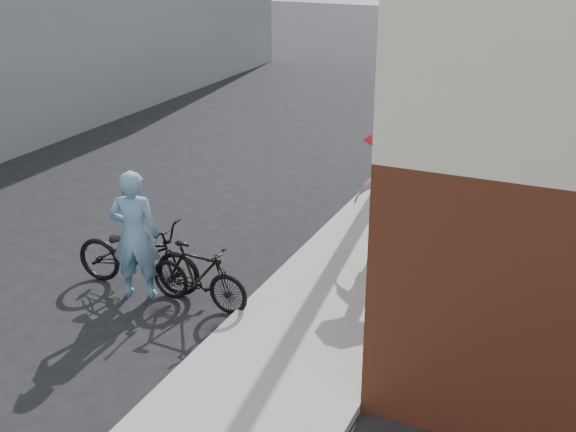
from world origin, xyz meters
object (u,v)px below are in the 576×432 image
Objects in this scene: bike_left at (138,255)px; planter at (425,264)px; officer at (135,235)px; kimono_woman at (385,203)px; bike_right at (198,276)px; utility_pole at (398,15)px.

bike_left is 4.46m from planter.
bike_left is at bearing -75.03° from officer.
kimono_woman is at bearing 150.93° from planter.
bike_right is (1.00, 0.08, -0.50)m from officer.
bike_left is (-2.01, -6.48, -2.95)m from utility_pole.
kimono_woman is at bearing -74.70° from utility_pole.
bike_left is 1.28× the size of bike_right.
officer reaches higher than bike_right.
bike_right is (-0.86, -6.62, -3.01)m from utility_pole.
utility_pole is 3.34× the size of bike_left.
officer is at bearing -151.03° from kimono_woman.
utility_pole is 5.77m from planter.
bike_right is at bearing 165.03° from officer.
officer is 4.72× the size of planter.
utility_pole reaches higher than bike_left.
planter is (1.90, -4.35, -3.27)m from utility_pole.
kimono_woman is at bearing -155.53° from officer.
utility_pole reaches higher than officer.
bike_left is at bearing -151.50° from planter.
bike_left is (-0.15, 0.22, -0.44)m from officer.
bike_left is 1.16m from bike_right.
utility_pole is at bearing -4.46° from bike_right.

